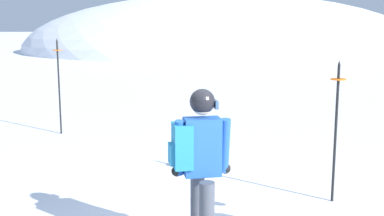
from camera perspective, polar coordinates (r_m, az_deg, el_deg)
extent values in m
ellipsoid|color=white|center=(44.67, 3.57, 6.91)|extent=(35.56, 32.01, 10.05)
cylinder|color=#3D424C|center=(5.21, 0.65, -11.45)|extent=(0.15, 0.15, 0.82)
cube|color=#1E4C9E|center=(4.77, 1.21, -4.63)|extent=(0.39, 0.27, 0.58)
cylinder|color=#1E4C9E|center=(4.73, -1.53, -4.75)|extent=(0.12, 0.19, 0.57)
cylinder|color=#1E4C9E|center=(4.82, 3.90, -4.50)|extent=(0.12, 0.19, 0.57)
sphere|color=black|center=(4.83, -1.82, -7.51)|extent=(0.11, 0.11, 0.11)
sphere|color=black|center=(4.93, 3.98, -7.19)|extent=(0.11, 0.11, 0.11)
cube|color=teal|center=(4.73, -1.17, -4.50)|extent=(0.22, 0.30, 0.44)
cube|color=teal|center=(4.73, -2.37, -5.49)|extent=(0.09, 0.21, 0.20)
sphere|color=beige|center=(4.68, 1.23, 0.42)|extent=(0.21, 0.21, 0.21)
sphere|color=black|center=(4.67, 1.23, 0.78)|extent=(0.25, 0.25, 0.25)
cube|color=navy|center=(4.71, 2.78, 0.46)|extent=(0.05, 0.17, 0.08)
cylinder|color=black|center=(6.54, 16.71, -3.07)|extent=(0.04, 0.04, 1.82)
cylinder|color=orange|center=(6.42, 17.03, 3.29)|extent=(0.20, 0.20, 0.02)
cone|color=black|center=(6.40, 17.13, 5.25)|extent=(0.04, 0.04, 0.08)
cylinder|color=black|center=(10.60, -15.53, 2.28)|extent=(0.04, 0.04, 1.98)
cylinder|color=orange|center=(10.53, -15.74, 6.64)|extent=(0.20, 0.20, 0.02)
cone|color=black|center=(10.52, -15.79, 7.84)|extent=(0.04, 0.04, 0.08)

